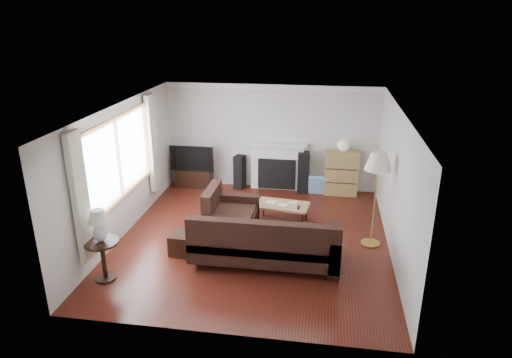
% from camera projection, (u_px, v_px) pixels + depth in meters
% --- Properties ---
extents(room, '(5.10, 5.60, 2.54)m').
position_uv_depth(room, '(253.00, 177.00, 8.24)').
color(room, '#491810').
rests_on(room, ground).
extents(window, '(0.12, 2.74, 1.54)m').
position_uv_depth(window, '(119.00, 158.00, 8.30)').
color(window, '#936136').
rests_on(window, room).
extents(curtain_near, '(0.10, 0.35, 2.10)m').
position_uv_depth(curtain_near, '(80.00, 198.00, 6.94)').
color(curtain_near, beige).
rests_on(curtain_near, room).
extents(curtain_far, '(0.10, 0.35, 2.10)m').
position_uv_depth(curtain_far, '(153.00, 143.00, 9.76)').
color(curtain_far, beige).
rests_on(curtain_far, room).
extents(fireplace, '(1.40, 0.26, 1.15)m').
position_uv_depth(fireplace, '(277.00, 166.00, 10.90)').
color(fireplace, white).
rests_on(fireplace, room).
extents(tv_stand, '(0.88, 0.40, 0.44)m').
position_uv_depth(tv_stand, '(194.00, 177.00, 11.19)').
color(tv_stand, black).
rests_on(tv_stand, ground).
extents(television, '(1.06, 0.14, 0.61)m').
position_uv_depth(television, '(193.00, 157.00, 11.00)').
color(television, black).
rests_on(television, tv_stand).
extents(speaker_left, '(0.29, 0.32, 0.81)m').
position_uv_depth(speaker_left, '(240.00, 172.00, 11.00)').
color(speaker_left, black).
rests_on(speaker_left, ground).
extents(speaker_right, '(0.30, 0.34, 0.97)m').
position_uv_depth(speaker_right, '(303.00, 172.00, 10.76)').
color(speaker_right, black).
rests_on(speaker_right, ground).
extents(bookshelf, '(0.76, 0.36, 1.05)m').
position_uv_depth(bookshelf, '(341.00, 173.00, 10.60)').
color(bookshelf, '#9C7D48').
rests_on(bookshelf, ground).
extents(globe_lamp, '(0.27, 0.27, 0.27)m').
position_uv_depth(globe_lamp, '(343.00, 145.00, 10.37)').
color(globe_lamp, white).
rests_on(globe_lamp, bookshelf).
extents(sectional_sofa, '(2.72, 1.99, 0.88)m').
position_uv_depth(sectional_sofa, '(265.00, 239.00, 7.72)').
color(sectional_sofa, black).
rests_on(sectional_sofa, ground).
extents(coffee_table, '(1.10, 0.69, 0.41)m').
position_uv_depth(coffee_table, '(282.00, 213.00, 9.27)').
color(coffee_table, '#A27C4D').
rests_on(coffee_table, ground).
extents(footstool, '(0.47, 0.47, 0.38)m').
position_uv_depth(footstool, '(184.00, 243.00, 8.12)').
color(footstool, black).
rests_on(footstool, ground).
extents(floor_lamp, '(0.58, 0.58, 1.79)m').
position_uv_depth(floor_lamp, '(375.00, 200.00, 8.16)').
color(floor_lamp, '#BC9141').
rests_on(floor_lamp, ground).
extents(side_table, '(0.54, 0.54, 0.68)m').
position_uv_depth(side_table, '(104.00, 260.00, 7.27)').
color(side_table, black).
rests_on(side_table, ground).
extents(table_lamp, '(0.33, 0.33, 0.53)m').
position_uv_depth(table_lamp, '(99.00, 226.00, 7.06)').
color(table_lamp, silver).
rests_on(table_lamp, side_table).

